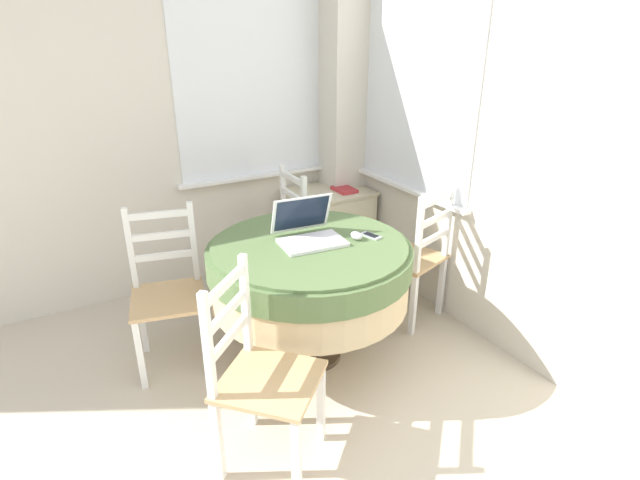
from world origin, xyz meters
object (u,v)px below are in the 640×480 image
object	(u,v)px
cell_phone	(371,236)
computer_mouse	(356,236)
book_on_cabinet	(344,189)
corner_cabinet	(330,229)
dining_chair_left_flank	(168,293)
laptop	(308,232)
dining_chair_camera_near	(260,377)
dining_chair_near_right_window	(413,257)
round_dining_table	(310,268)
dining_chair_near_back_window	(277,239)

from	to	relation	value
cell_phone	computer_mouse	bearing A→B (deg)	175.93
book_on_cabinet	corner_cabinet	bearing A→B (deg)	143.32
dining_chair_left_flank	corner_cabinet	bearing A→B (deg)	24.01
laptop	dining_chair_left_flank	xyz separation A→B (m)	(-0.72, 0.33, -0.34)
dining_chair_left_flank	book_on_cabinet	xyz separation A→B (m)	(1.51, 0.57, 0.22)
dining_chair_camera_near	dining_chair_left_flank	size ratio (longest dim) A/B	1.00
dining_chair_near_right_window	cell_phone	bearing A→B (deg)	-161.92
computer_mouse	round_dining_table	bearing A→B (deg)	162.42
dining_chair_near_back_window	round_dining_table	bearing A→B (deg)	-101.51
round_dining_table	dining_chair_camera_near	world-z (taller)	dining_chair_camera_near
laptop	dining_chair_near_right_window	distance (m)	0.85
computer_mouse	dining_chair_near_back_window	size ratio (longest dim) A/B	0.09
computer_mouse	dining_chair_camera_near	size ratio (longest dim) A/B	0.09
computer_mouse	dining_chair_left_flank	size ratio (longest dim) A/B	0.09
round_dining_table	dining_chair_near_right_window	bearing A→B (deg)	4.35
cell_phone	dining_chair_camera_near	bearing A→B (deg)	-151.89
dining_chair_near_right_window	computer_mouse	bearing A→B (deg)	-165.53
dining_chair_near_back_window	computer_mouse	bearing A→B (deg)	-83.81
laptop	dining_chair_left_flank	size ratio (longest dim) A/B	0.40
book_on_cabinet	dining_chair_near_back_window	bearing A→B (deg)	-166.10
dining_chair_near_back_window	dining_chair_near_right_window	xyz separation A→B (m)	(0.63, -0.71, 0.00)
cell_phone	dining_chair_near_back_window	size ratio (longest dim) A/B	0.15
laptop	dining_chair_near_back_window	distance (m)	0.82
cell_phone	laptop	bearing A→B (deg)	159.65
cell_phone	corner_cabinet	size ratio (longest dim) A/B	0.21
cell_phone	dining_chair_left_flank	distance (m)	1.18
cell_phone	dining_chair_camera_near	size ratio (longest dim) A/B	0.15
dining_chair_near_back_window	dining_chair_left_flank	world-z (taller)	same
book_on_cabinet	cell_phone	bearing A→B (deg)	-114.45
dining_chair_near_back_window	dining_chair_near_right_window	size ratio (longest dim) A/B	1.00
corner_cabinet	dining_chair_camera_near	bearing A→B (deg)	-129.08
book_on_cabinet	dining_chair_camera_near	bearing A→B (deg)	-132.11
round_dining_table	corner_cabinet	distance (m)	1.26
corner_cabinet	cell_phone	bearing A→B (deg)	-109.24
round_dining_table	dining_chair_near_back_window	world-z (taller)	dining_chair_near_back_window
round_dining_table	dining_chair_near_right_window	distance (m)	0.80
dining_chair_near_back_window	dining_chair_left_flank	size ratio (longest dim) A/B	1.00
cell_phone	book_on_cabinet	world-z (taller)	cell_phone
dining_chair_near_right_window	book_on_cabinet	distance (m)	0.90
cell_phone	dining_chair_near_back_window	world-z (taller)	dining_chair_near_back_window
corner_cabinet	round_dining_table	bearing A→B (deg)	-125.85
dining_chair_near_right_window	book_on_cabinet	bearing A→B (deg)	88.90
dining_chair_near_right_window	laptop	bearing A→B (deg)	-178.23
cell_phone	dining_chair_near_back_window	bearing A→B (deg)	102.16
computer_mouse	laptop	bearing A→B (deg)	153.96
round_dining_table	book_on_cabinet	world-z (taller)	round_dining_table
laptop	computer_mouse	size ratio (longest dim) A/B	4.35
round_dining_table	book_on_cabinet	bearing A→B (deg)	49.20
cell_phone	corner_cabinet	xyz separation A→B (m)	(0.38, 1.08, -0.41)
dining_chair_near_right_window	dining_chair_camera_near	distance (m)	1.47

